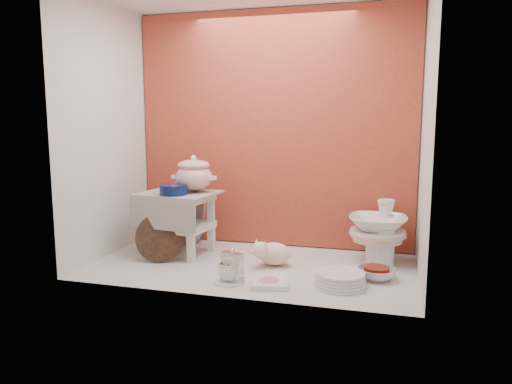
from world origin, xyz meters
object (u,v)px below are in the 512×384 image
(gold_rim_teacup, at_px, (229,272))
(step_stool, at_px, (180,223))
(floral_platter, at_px, (181,212))
(plush_pig, at_px, (274,253))
(mantel_clock, at_px, (232,266))
(soup_tureen, at_px, (194,174))
(dinner_plate_stack, at_px, (340,279))
(porcelain_tower, at_px, (378,231))
(blue_white_vase, at_px, (186,225))
(crystal_bowl, at_px, (377,274))

(gold_rim_teacup, bearing_deg, step_stool, 137.57)
(floral_platter, relative_size, plush_pig, 1.78)
(step_stool, bearing_deg, mantel_clock, -34.25)
(soup_tureen, height_order, plush_pig, soup_tureen)
(mantel_clock, bearing_deg, step_stool, 159.42)
(gold_rim_teacup, bearing_deg, dinner_plate_stack, 9.64)
(dinner_plate_stack, xyz_separation_m, porcelain_tower, (0.16, 0.46, 0.15))
(step_stool, height_order, floral_platter, floral_platter)
(soup_tureen, distance_m, porcelain_tower, 1.14)
(blue_white_vase, bearing_deg, plush_pig, -25.85)
(gold_rim_teacup, xyz_separation_m, porcelain_tower, (0.71, 0.56, 0.13))
(blue_white_vase, relative_size, porcelain_tower, 0.65)
(soup_tureen, xyz_separation_m, porcelain_tower, (1.09, 0.09, -0.31))
(plush_pig, height_order, dinner_plate_stack, plush_pig)
(step_stool, bearing_deg, gold_rim_teacup, -35.38)
(gold_rim_teacup, relative_size, porcelain_tower, 0.31)
(mantel_clock, bearing_deg, porcelain_tower, 59.54)
(step_stool, height_order, dinner_plate_stack, step_stool)
(mantel_clock, bearing_deg, gold_rim_teacup, -155.80)
(plush_pig, height_order, gold_rim_teacup, plush_pig)
(soup_tureen, relative_size, blue_white_vase, 1.09)
(step_stool, relative_size, floral_platter, 1.02)
(plush_pig, xyz_separation_m, gold_rim_teacup, (-0.15, -0.34, -0.01))
(mantel_clock, xyz_separation_m, plush_pig, (0.14, 0.34, -0.02))
(plush_pig, distance_m, dinner_plate_stack, 0.47)
(blue_white_vase, height_order, gold_rim_teacup, blue_white_vase)
(floral_platter, height_order, blue_white_vase, floral_platter)
(blue_white_vase, distance_m, plush_pig, 0.76)
(step_stool, relative_size, soup_tureen, 1.65)
(floral_platter, relative_size, mantel_clock, 2.43)
(floral_platter, bearing_deg, gold_rim_teacup, -49.39)
(soup_tureen, height_order, blue_white_vase, soup_tureen)
(soup_tureen, relative_size, plush_pig, 1.10)
(crystal_bowl, bearing_deg, dinner_plate_stack, -136.75)
(mantel_clock, bearing_deg, floral_platter, 152.26)
(crystal_bowl, bearing_deg, step_stool, 171.79)
(porcelain_tower, bearing_deg, soup_tureen, -175.34)
(plush_pig, height_order, crystal_bowl, plush_pig)
(gold_rim_teacup, height_order, porcelain_tower, porcelain_tower)
(dinner_plate_stack, bearing_deg, plush_pig, 148.22)
(step_stool, bearing_deg, crystal_bowl, -1.15)
(blue_white_vase, height_order, plush_pig, blue_white_vase)
(crystal_bowl, distance_m, porcelain_tower, 0.34)
(soup_tureen, distance_m, plush_pig, 0.69)
(step_stool, xyz_separation_m, soup_tureen, (0.08, 0.04, 0.30))
(dinner_plate_stack, relative_size, crystal_bowl, 1.33)
(plush_pig, distance_m, gold_rim_teacup, 0.37)
(blue_white_vase, relative_size, dinner_plate_stack, 0.94)
(soup_tureen, distance_m, blue_white_vase, 0.45)
(floral_platter, relative_size, dinner_plate_stack, 1.66)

